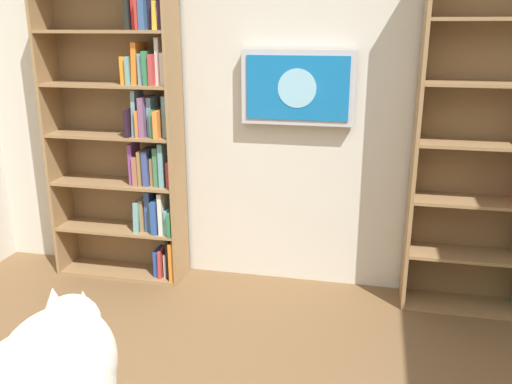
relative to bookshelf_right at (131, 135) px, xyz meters
name	(u,v)px	position (x,y,z in m)	size (l,w,h in m)	color
wall_back	(295,85)	(-1.09, -0.17, 0.34)	(4.52, 0.06, 2.70)	beige
bookshelf_right	(131,135)	(0.00, 0.00, 0.00)	(0.91, 0.28, 2.03)	#937047
wall_mounted_tv	(298,88)	(-1.11, -0.08, 0.33)	(0.71, 0.07, 0.47)	#B7B7BC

